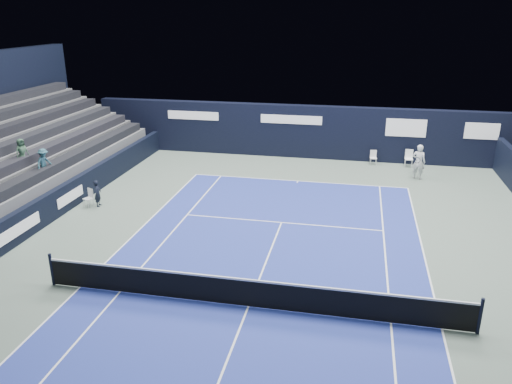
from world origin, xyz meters
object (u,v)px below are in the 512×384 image
Objects in this scene: folding_chair_back_a at (373,155)px; tennis_player at (419,162)px; folding_chair_back_b at (409,157)px; tennis_net at (248,292)px; line_judge_chair at (89,196)px.

tennis_player reaches higher than folding_chair_back_a.
tennis_player is (2.23, -2.24, 0.38)m from folding_chair_back_a.
folding_chair_back_b is 16.75m from tennis_net.
line_judge_chair is 0.44× the size of tennis_player.
folding_chair_back_b reaches higher than folding_chair_back_a.
folding_chair_back_a is 15.62m from line_judge_chair.
folding_chair_back_a is 0.45× the size of tennis_player.
folding_chair_back_a is 0.06× the size of tennis_net.
folding_chair_back_b is at bearing 69.82° from tennis_net.
tennis_net is (8.74, -6.52, 0.04)m from line_judge_chair.
tennis_player reaches higher than line_judge_chair.
folding_chair_back_a is 3.19m from tennis_player.
tennis_player reaches higher than folding_chair_back_b.
tennis_player is (0.28, -2.17, 0.37)m from folding_chair_back_b.
tennis_net reaches higher than folding_chair_back_a.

